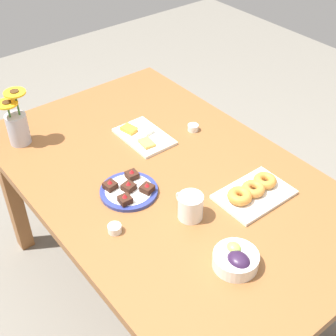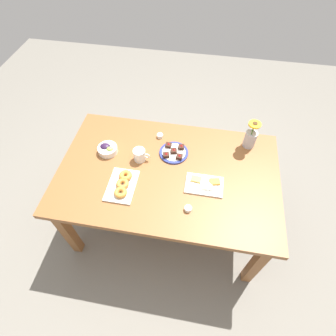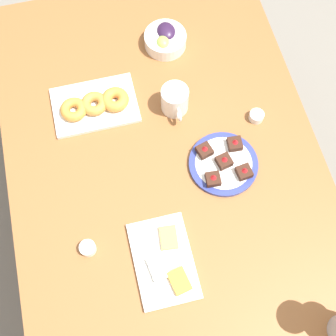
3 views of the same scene
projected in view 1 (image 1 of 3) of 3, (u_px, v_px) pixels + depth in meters
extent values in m
plane|color=slate|center=(168.00, 290.00, 2.32)|extent=(6.00, 6.00, 0.00)
cube|color=brown|center=(168.00, 180.00, 1.86)|extent=(1.60, 1.00, 0.04)
cube|color=brown|center=(148.00, 137.00, 2.74)|extent=(0.07, 0.07, 0.70)
cube|color=brown|center=(13.00, 196.00, 2.34)|extent=(0.07, 0.07, 0.70)
cylinder|color=white|center=(191.00, 207.00, 1.64)|extent=(0.09, 0.09, 0.10)
cylinder|color=brown|center=(191.00, 198.00, 1.62)|extent=(0.08, 0.08, 0.00)
torus|color=white|center=(180.00, 198.00, 1.68)|extent=(0.05, 0.01, 0.05)
cylinder|color=white|center=(236.00, 260.00, 1.49)|extent=(0.15, 0.15, 0.05)
ellipsoid|color=#2D1938|center=(239.00, 261.00, 1.46)|extent=(0.08, 0.07, 0.04)
ellipsoid|color=#9EC14C|center=(234.00, 248.00, 1.50)|extent=(0.05, 0.04, 0.04)
cube|color=white|center=(144.00, 137.00, 2.05)|extent=(0.26, 0.17, 0.01)
cube|color=#EFB74C|center=(147.00, 143.00, 1.99)|extent=(0.07, 0.06, 0.01)
cube|color=white|center=(145.00, 130.00, 2.06)|extent=(0.08, 0.06, 0.02)
cube|color=orange|center=(129.00, 129.00, 2.07)|extent=(0.08, 0.06, 0.02)
cube|color=white|center=(254.00, 195.00, 1.75)|extent=(0.19, 0.28, 0.01)
torus|color=#CC8234|center=(265.00, 181.00, 1.78)|extent=(0.12, 0.12, 0.03)
torus|color=#C87F36|center=(253.00, 189.00, 1.75)|extent=(0.09, 0.09, 0.03)
torus|color=orange|center=(240.00, 196.00, 1.71)|extent=(0.11, 0.11, 0.04)
cylinder|color=white|center=(193.00, 128.00, 2.09)|extent=(0.05, 0.05, 0.03)
cylinder|color=#C68923|center=(193.00, 126.00, 2.09)|extent=(0.04, 0.04, 0.01)
cylinder|color=white|center=(115.00, 229.00, 1.61)|extent=(0.05, 0.05, 0.03)
cylinder|color=maroon|center=(114.00, 227.00, 1.60)|extent=(0.04, 0.04, 0.01)
cylinder|color=navy|center=(129.00, 191.00, 1.77)|extent=(0.22, 0.22, 0.01)
cylinder|color=white|center=(129.00, 191.00, 1.77)|extent=(0.18, 0.18, 0.01)
cube|color=#381E14|center=(125.00, 200.00, 1.70)|extent=(0.05, 0.05, 0.02)
cone|color=red|center=(125.00, 196.00, 1.69)|extent=(0.02, 0.02, 0.01)
cube|color=#381E14|center=(110.00, 185.00, 1.76)|extent=(0.05, 0.05, 0.02)
cone|color=red|center=(110.00, 182.00, 1.75)|extent=(0.02, 0.02, 0.01)
cube|color=#381E14|center=(147.00, 188.00, 1.75)|extent=(0.05, 0.05, 0.02)
cone|color=red|center=(147.00, 185.00, 1.74)|extent=(0.02, 0.02, 0.01)
cube|color=#381E14|center=(132.00, 175.00, 1.81)|extent=(0.05, 0.05, 0.02)
cone|color=red|center=(132.00, 171.00, 1.80)|extent=(0.02, 0.02, 0.01)
cube|color=#381E14|center=(129.00, 187.00, 1.76)|extent=(0.05, 0.05, 0.02)
cone|color=red|center=(128.00, 183.00, 1.75)|extent=(0.02, 0.02, 0.01)
cylinder|color=#B2B2BC|center=(18.00, 129.00, 1.99)|extent=(0.09, 0.09, 0.14)
cylinder|color=#3D702D|center=(17.00, 104.00, 1.92)|extent=(0.01, 0.01, 0.10)
cylinder|color=yellow|center=(15.00, 93.00, 1.88)|extent=(0.09, 0.09, 0.01)
cylinder|color=#472D14|center=(14.00, 91.00, 1.88)|extent=(0.04, 0.04, 0.01)
cylinder|color=#3D702D|center=(9.00, 111.00, 1.92)|extent=(0.01, 0.01, 0.06)
cylinder|color=yellow|center=(7.00, 104.00, 1.89)|extent=(0.09, 0.09, 0.01)
cylinder|color=#472D14|center=(7.00, 102.00, 1.89)|extent=(0.04, 0.04, 0.01)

